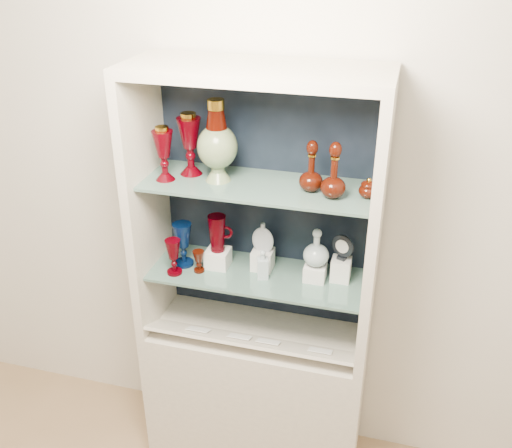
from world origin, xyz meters
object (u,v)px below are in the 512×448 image
(pedestal_lamp_left, at_px, (190,144))
(cobalt_goblet, at_px, (183,244))
(pedestal_lamp_right, at_px, (164,154))
(ruby_pitcher, at_px, (217,233))
(ruby_goblet_tall, at_px, (174,257))
(clear_square_bottle, at_px, (263,264))
(lidded_bowl, at_px, (368,188))
(ruby_decanter_b, at_px, (312,165))
(cameo_medallion, at_px, (343,247))
(ruby_goblet_small, at_px, (199,261))
(ruby_decanter_a, at_px, (334,167))
(flat_flask, at_px, (263,237))
(enamel_urn, at_px, (217,141))
(clear_round_decanter, at_px, (316,248))

(pedestal_lamp_left, distance_m, cobalt_goblet, 0.45)
(pedestal_lamp_right, relative_size, ruby_pitcher, 1.35)
(ruby_goblet_tall, distance_m, clear_square_bottle, 0.38)
(lidded_bowl, bearing_deg, ruby_decanter_b, 178.82)
(ruby_decanter_b, height_order, cobalt_goblet, ruby_decanter_b)
(ruby_pitcher, relative_size, cameo_medallion, 1.43)
(pedestal_lamp_left, relative_size, ruby_goblet_small, 2.59)
(ruby_decanter_a, bearing_deg, cameo_medallion, 64.29)
(ruby_pitcher, relative_size, flat_flask, 1.22)
(cobalt_goblet, bearing_deg, cameo_medallion, 4.81)
(enamel_urn, xyz_separation_m, ruby_decanter_b, (0.38, -0.01, -0.06))
(clear_round_decanter, bearing_deg, lidded_bowl, -9.65)
(cobalt_goblet, bearing_deg, ruby_decanter_b, 0.37)
(enamel_urn, relative_size, cameo_medallion, 2.87)
(pedestal_lamp_right, bearing_deg, lidded_bowl, 2.63)
(cameo_medallion, bearing_deg, ruby_decanter_b, -137.06)
(ruby_decanter_b, height_order, ruby_pitcher, ruby_decanter_b)
(flat_flask, bearing_deg, ruby_pitcher, -165.82)
(pedestal_lamp_right, distance_m, clear_square_bottle, 0.62)
(clear_round_decanter, bearing_deg, cobalt_goblet, -176.95)
(cameo_medallion, bearing_deg, ruby_pitcher, -155.34)
(clear_square_bottle, xyz_separation_m, clear_round_decanter, (0.22, 0.05, 0.08))
(flat_flask, distance_m, cameo_medallion, 0.34)
(pedestal_lamp_left, xyz_separation_m, cobalt_goblet, (-0.04, -0.05, -0.45))
(pedestal_lamp_right, height_order, ruby_decanter_a, ruby_decanter_a)
(pedestal_lamp_right, relative_size, flat_flask, 1.64)
(clear_square_bottle, bearing_deg, lidded_bowl, 2.08)
(enamel_urn, bearing_deg, cameo_medallion, 5.16)
(ruby_decanter_b, bearing_deg, ruby_goblet_small, -174.90)
(ruby_decanter_a, relative_size, ruby_goblet_tall, 1.53)
(pedestal_lamp_left, xyz_separation_m, ruby_pitcher, (0.11, -0.02, -0.39))
(enamel_urn, xyz_separation_m, ruby_goblet_tall, (-0.18, -0.09, -0.50))
(lidded_bowl, bearing_deg, pedestal_lamp_left, 176.20)
(ruby_pitcher, bearing_deg, enamel_urn, -46.44)
(ruby_goblet_tall, height_order, ruby_goblet_small, ruby_goblet_tall)
(pedestal_lamp_right, distance_m, ruby_pitcher, 0.42)
(enamel_urn, bearing_deg, ruby_goblet_tall, -153.53)
(pedestal_lamp_right, bearing_deg, ruby_goblet_tall, -56.69)
(lidded_bowl, bearing_deg, enamel_urn, 178.85)
(lidded_bowl, height_order, ruby_goblet_tall, lidded_bowl)
(pedestal_lamp_right, height_order, lidded_bowl, pedestal_lamp_right)
(pedestal_lamp_right, xyz_separation_m, lidded_bowl, (0.81, 0.04, -0.07))
(pedestal_lamp_left, xyz_separation_m, ruby_decanter_b, (0.51, -0.04, -0.02))
(ruby_decanter_a, height_order, flat_flask, ruby_decanter_a)
(cameo_medallion, bearing_deg, flat_flask, -158.76)
(ruby_goblet_small, bearing_deg, pedestal_lamp_right, -179.85)
(lidded_bowl, xyz_separation_m, ruby_goblet_small, (-0.69, -0.04, -0.41))
(enamel_urn, relative_size, lidded_bowl, 4.04)
(cobalt_goblet, relative_size, ruby_pitcher, 1.22)
(pedestal_lamp_right, height_order, cameo_medallion, pedestal_lamp_right)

